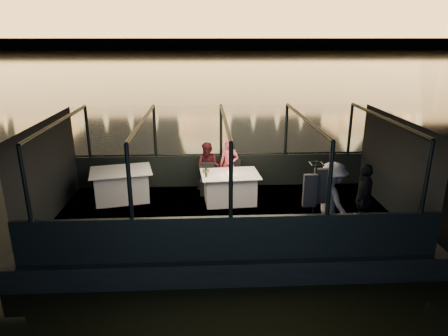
{
  "coord_description": "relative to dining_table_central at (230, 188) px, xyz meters",
  "views": [
    {
      "loc": [
        -0.47,
        -8.68,
        4.55
      ],
      "look_at": [
        0.0,
        0.4,
        1.55
      ],
      "focal_mm": 32.0,
      "sensor_mm": 36.0,
      "label": 1
    }
  ],
  "objects": [
    {
      "name": "amber_candle",
      "position": [
        -0.03,
        -0.06,
        0.42
      ],
      "size": [
        0.06,
        0.06,
        0.08
      ],
      "primitive_type": "cylinder",
      "rotation": [
        0.0,
        0.0,
        0.07
      ],
      "color": "#FA9D3E",
      "rests_on": "dining_table_central"
    },
    {
      "name": "boat_deck",
      "position": [
        -0.17,
        -0.8,
        -0.41
      ],
      "size": [
        8.0,
        4.0,
        0.04
      ],
      "primitive_type": "cube",
      "color": "black",
      "rests_on": "boat_hull"
    },
    {
      "name": "dining_table_aft",
      "position": [
        -2.78,
        0.28,
        0.0
      ],
      "size": [
        1.72,
        1.4,
        0.81
      ],
      "primitive_type": "cube",
      "rotation": [
        0.0,
        0.0,
        0.21
      ],
      "color": "white",
      "rests_on": "boat_deck"
    },
    {
      "name": "passenger_dark",
      "position": [
        2.71,
        -1.86,
        0.47
      ],
      "size": [
        0.77,
        1.0,
        1.58
      ],
      "primitive_type": "imported",
      "rotation": [
        0.0,
        0.0,
        4.24
      ],
      "color": "black",
      "rests_on": "boat_deck"
    },
    {
      "name": "wine_bottle",
      "position": [
        -0.6,
        -0.2,
        0.53
      ],
      "size": [
        0.07,
        0.07,
        0.27
      ],
      "primitive_type": "cylinder",
      "rotation": [
        0.0,
        0.0,
        0.32
      ],
      "color": "#123313",
      "rests_on": "dining_table_central"
    },
    {
      "name": "boat_hull",
      "position": [
        -0.17,
        -0.8,
        -0.89
      ],
      "size": [
        8.6,
        4.4,
        1.0
      ],
      "primitive_type": "cube",
      "color": "black",
      "rests_on": "river_water"
    },
    {
      "name": "embankment",
      "position": [
        -0.17,
        209.2,
        0.11
      ],
      "size": [
        400.0,
        140.0,
        6.0
      ],
      "primitive_type": "cube",
      "color": "#423D33",
      "rests_on": "ground"
    },
    {
      "name": "end_wall_fore",
      "position": [
        -4.17,
        -0.8,
        0.76
      ],
      "size": [
        0.02,
        4.0,
        2.3
      ],
      "primitive_type": null,
      "color": "black",
      "rests_on": "boat_deck"
    },
    {
      "name": "dining_table_central",
      "position": [
        0.0,
        0.0,
        0.0
      ],
      "size": [
        1.53,
        1.16,
        0.77
      ],
      "primitive_type": "cube",
      "rotation": [
        0.0,
        0.0,
        0.08
      ],
      "color": "silver",
      "rests_on": "boat_deck"
    },
    {
      "name": "wine_glass_white",
      "position": [
        -0.6,
        -0.23,
        0.48
      ],
      "size": [
        0.08,
        0.08,
        0.19
      ],
      "primitive_type": null,
      "rotation": [
        0.0,
        0.0,
        -0.23
      ],
      "color": "white",
      "rests_on": "dining_table_central"
    },
    {
      "name": "plate_near",
      "position": [
        0.2,
        -0.23,
        0.39
      ],
      "size": [
        0.33,
        0.33,
        0.02
      ],
      "primitive_type": "cylinder",
      "rotation": [
        0.0,
        0.0,
        -0.31
      ],
      "color": "silver",
      "rests_on": "dining_table_central"
    },
    {
      "name": "river_water",
      "position": [
        -0.17,
        79.2,
        -0.89
      ],
      "size": [
        500.0,
        500.0,
        0.0
      ],
      "primitive_type": "plane",
      "color": "black",
      "rests_on": "ground"
    },
    {
      "name": "coat_stand",
      "position": [
        1.55,
        -2.15,
        0.51
      ],
      "size": [
        0.54,
        0.46,
        1.74
      ],
      "primitive_type": null,
      "rotation": [
        0.0,
        0.0,
        0.17
      ],
      "color": "black",
      "rests_on": "boat_deck"
    },
    {
      "name": "chair_port_left",
      "position": [
        -0.56,
        0.57,
        0.06
      ],
      "size": [
        0.42,
        0.42,
        0.83
      ],
      "primitive_type": "cube",
      "rotation": [
        0.0,
        0.0,
        -0.08
      ],
      "color": "black",
      "rests_on": "boat_deck"
    },
    {
      "name": "gunwale_port",
      "position": [
        -0.17,
        1.2,
        0.06
      ],
      "size": [
        8.0,
        0.08,
        0.9
      ],
      "primitive_type": "cube",
      "color": "black",
      "rests_on": "boat_deck"
    },
    {
      "name": "wine_glass_red",
      "position": [
        0.08,
        0.13,
        0.48
      ],
      "size": [
        0.07,
        0.07,
        0.17
      ],
      "primitive_type": null,
      "rotation": [
        0.0,
        0.0,
        -0.23
      ],
      "color": "silver",
      "rests_on": "dining_table_central"
    },
    {
      "name": "bread_basket",
      "position": [
        -0.6,
        0.13,
        0.42
      ],
      "size": [
        0.18,
        0.18,
        0.07
      ],
      "primitive_type": "cylinder",
      "rotation": [
        0.0,
        0.0,
        0.0
      ],
      "color": "brown",
      "rests_on": "dining_table_central"
    },
    {
      "name": "canopy_ribs",
      "position": [
        -0.17,
        -0.8,
        0.76
      ],
      "size": [
        8.0,
        4.0,
        2.3
      ],
      "primitive_type": null,
      "color": "black",
      "rests_on": "boat_deck"
    },
    {
      "name": "cabin_glass_port",
      "position": [
        -0.17,
        1.2,
        1.21
      ],
      "size": [
        8.0,
        0.02,
        1.4
      ],
      "primitive_type": null,
      "color": "#99B2B2",
      "rests_on": "gunwale_port"
    },
    {
      "name": "chair_port_right",
      "position": [
        0.15,
        0.69,
        0.06
      ],
      "size": [
        0.51,
        0.51,
        0.87
      ],
      "primitive_type": "cube",
      "rotation": [
        0.0,
        0.0,
        -0.3
      ],
      "color": "black",
      "rests_on": "boat_deck"
    },
    {
      "name": "plate_far",
      "position": [
        -0.53,
        0.06,
        0.39
      ],
      "size": [
        0.29,
        0.29,
        0.02
      ],
      "primitive_type": "cylinder",
      "rotation": [
        0.0,
        0.0,
        -0.11
      ],
      "color": "silver",
      "rests_on": "dining_table_central"
    },
    {
      "name": "cabin_roof_glass",
      "position": [
        -0.17,
        -0.8,
        1.91
      ],
      "size": [
        8.0,
        4.0,
        0.02
      ],
      "primitive_type": null,
      "color": "#99B2B2",
      "rests_on": "boat_deck"
    },
    {
      "name": "passenger_stripe",
      "position": [
        1.98,
        -1.95,
        0.47
      ],
      "size": [
        0.92,
        1.21,
        1.65
      ],
      "primitive_type": "imported",
      "rotation": [
        0.0,
        0.0,
        1.9
      ],
      "color": "silver",
      "rests_on": "boat_deck"
    },
    {
      "name": "gunwale_starboard",
      "position": [
        -0.17,
        -2.8,
        0.06
      ],
      "size": [
        8.0,
        0.08,
        0.9
      ],
      "primitive_type": "cube",
      "color": "black",
      "rests_on": "boat_deck"
    },
    {
      "name": "cabin_glass_starboard",
      "position": [
        -0.17,
        -2.8,
        1.21
      ],
      "size": [
        8.0,
        0.02,
        1.4
      ],
      "primitive_type": null,
      "color": "#99B2B2",
      "rests_on": "gunwale_starboard"
    },
    {
      "name": "person_woman_coral",
      "position": [
        0.03,
        0.82,
        0.36
      ],
      "size": [
        0.61,
        0.49,
        1.46
      ],
      "primitive_type": "imported",
      "rotation": [
        0.0,
        0.0,
        -0.29
      ],
      "color": "#E05161",
      "rests_on": "boat_deck"
    },
    {
      "name": "end_wall_aft",
      "position": [
        3.83,
        -0.8,
        0.76
      ],
      "size": [
        0.02,
        4.0,
        2.3
      ],
      "primitive_type": null,
      "color": "black",
      "rests_on": "boat_deck"
    },
    {
      "name": "person_man_maroon",
      "position": [
        -0.54,
        0.79,
        0.36
      ],
      "size": [
        0.81,
        0.74,
        1.37
      ],
      "primitive_type": "imported",
      "rotation": [
        0.0,
        0.0,
        -0.43
      ],
      "color": "#401117",
      "rests_on": "boat_deck"
    }
  ]
}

